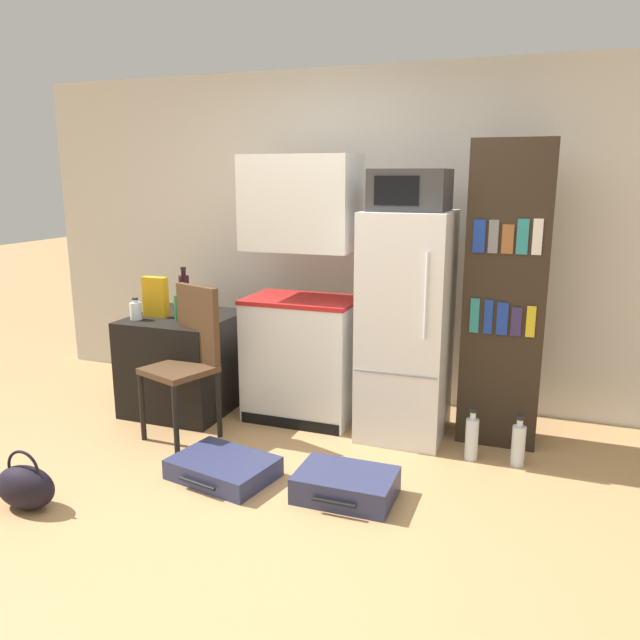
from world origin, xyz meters
The scene contains 18 objects.
ground_plane centered at (0.00, 0.00, 0.00)m, with size 24.00×24.00×0.00m, color tan.
wall_back centered at (0.20, 2.00, 1.28)m, with size 6.40×0.10×2.56m.
side_table centered at (-1.29, 1.20, 0.36)m, with size 0.74×0.79×0.73m.
kitchen_hutch centered at (-0.38, 1.34, 0.88)m, with size 0.80×0.53×1.90m.
refrigerator centered at (0.40, 1.30, 0.77)m, with size 0.57×0.63×1.54m.
microwave centered at (0.40, 1.30, 1.67)m, with size 0.48×0.43×0.26m.
bookshelf centered at (1.02, 1.43, 0.99)m, with size 0.51×0.34×1.99m.
bottle_green_tall centered at (-1.23, 1.07, 0.83)m, with size 0.09×0.09×0.24m.
bottle_ketchup_red centered at (-1.25, 1.22, 0.79)m, with size 0.08×0.08×0.15m.
bottle_clear_short centered at (-1.55, 0.98, 0.80)m, with size 0.08×0.08×0.16m.
bottle_wine_dark centered at (-1.48, 1.53, 0.86)m, with size 0.08×0.08×0.32m.
cereal_box centered at (-1.47, 1.12, 0.88)m, with size 0.19×0.07×0.30m.
chair centered at (-0.98, 0.77, 0.61)m, with size 0.51×0.51×1.04m.
suitcase_large_flat centered at (0.30, 0.30, 0.07)m, with size 0.55×0.41×0.15m.
suitcase_small_flat centered at (-0.47, 0.27, 0.06)m, with size 0.66×0.53×0.12m.
handbag centered at (-1.30, -0.40, 0.12)m, with size 0.36×0.20×0.33m.
water_bottle_front centered at (0.90, 1.03, 0.15)m, with size 0.08×0.08×0.35m.
water_bottle_middle centered at (1.18, 1.04, 0.14)m, with size 0.08×0.08×0.33m.
Camera 1 is at (1.26, -2.74, 1.77)m, focal length 35.00 mm.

